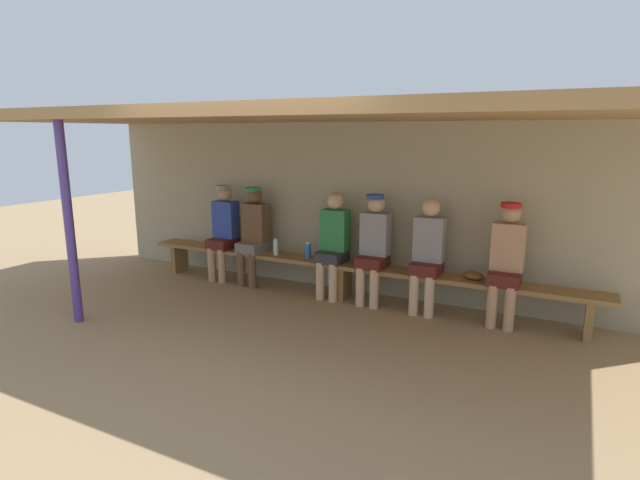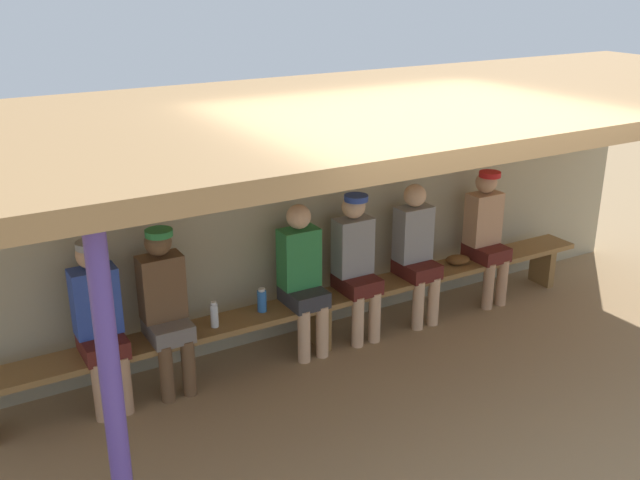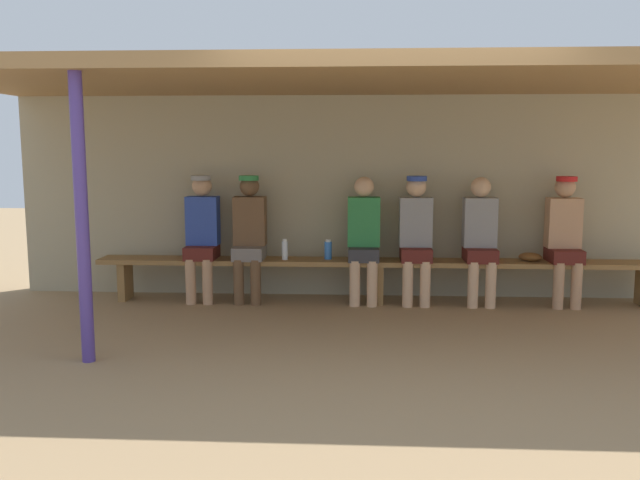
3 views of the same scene
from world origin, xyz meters
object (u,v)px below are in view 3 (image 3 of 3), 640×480
bench (379,267)px  player_middle (364,235)px  water_bottle_blue (285,250)px  player_shirtless_tan (249,232)px  player_in_blue (202,232)px  player_leftmost (480,235)px  baseball_glove_worn (530,257)px  player_with_sunglasses (564,234)px  support_post (82,220)px  water_bottle_green (328,250)px  player_in_red (416,233)px

bench → player_middle: 0.38m
bench → water_bottle_blue: size_ratio=27.18×
player_shirtless_tan → player_in_blue: same height
player_middle → player_leftmost: bearing=0.0°
player_shirtless_tan → baseball_glove_worn: (2.96, 0.01, -0.24)m
player_with_sunglasses → player_in_blue: size_ratio=1.00×
support_post → player_middle: (2.14, 2.10, -0.37)m
support_post → player_middle: bearing=44.5°
water_bottle_blue → water_bottle_green: size_ratio=1.05×
bench → player_with_sunglasses: size_ratio=4.46×
player_in_red → player_in_blue: 2.27m
bench → player_middle: bearing=179.0°
player_in_red → baseball_glove_worn: bearing=0.4°
player_shirtless_tan → water_bottle_blue: 0.43m
support_post → player_shirtless_tan: size_ratio=1.64×
player_with_sunglasses → water_bottle_blue: 2.92m
player_leftmost → player_in_red: bearing=180.0°
bench → player_in_red: size_ratio=4.46×
player_shirtless_tan → player_leftmost: size_ratio=1.01×
bench → player_middle: player_middle is taller
bench → baseball_glove_worn: 1.58m
player_middle → player_shirtless_tan: (-1.22, 0.00, 0.02)m
player_leftmost → water_bottle_green: (-1.59, 0.02, -0.17)m
bench → baseball_glove_worn: bearing=0.4°
player_with_sunglasses → player_leftmost: bearing=-180.0°
support_post → player_in_red: bearing=38.0°
player_middle → player_shirtless_tan: player_shirtless_tan is taller
player_middle → water_bottle_green: (-0.38, 0.02, -0.17)m
player_middle → bench: bearing=-1.0°
support_post → player_with_sunglasses: (4.22, 2.10, -0.35)m
baseball_glove_worn → water_bottle_blue: bearing=-157.2°
player_in_red → player_leftmost: player_in_red is taller
player_leftmost → water_bottle_blue: size_ratio=6.05×
bench → player_in_red: (0.38, 0.00, 0.36)m
bench → water_bottle_blue: 1.02m
player_with_sunglasses → water_bottle_blue: bearing=-179.2°
player_with_sunglasses → bench: bearing=-179.9°
player_in_red → player_shirtless_tan: 1.76m
player_shirtless_tan → water_bottle_green: player_shirtless_tan is taller
bench → player_in_blue: (-1.89, 0.00, 0.36)m
player_in_red → player_leftmost: 0.67m
player_in_red → player_with_sunglasses: same height
player_in_red → water_bottle_green: bearing=178.5°
player_shirtless_tan → player_in_blue: bearing=180.0°
player_middle → player_in_blue: (-1.73, 0.00, 0.02)m
player_in_red → player_with_sunglasses: bearing=0.0°
player_shirtless_tan → water_bottle_blue: bearing=-6.0°
player_shirtless_tan → player_middle: bearing=-0.0°
water_bottle_green → player_in_red: bearing=-1.5°
player_in_red → player_shirtless_tan: same height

